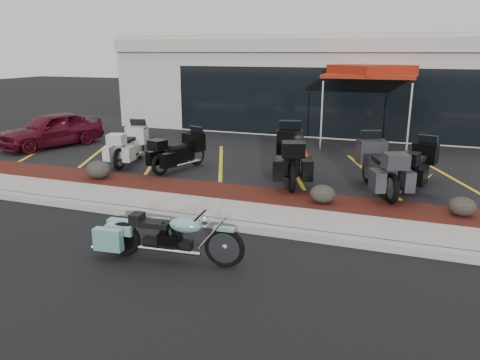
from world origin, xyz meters
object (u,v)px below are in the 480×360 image
at_px(parked_car, 51,130).
at_px(touring_white, 139,139).
at_px(popup_canopy, 371,73).
at_px(hero_cruiser, 224,242).
at_px(traffic_cone, 303,148).

bearing_deg(parked_car, touring_white, 12.19).
distance_m(touring_white, popup_canopy, 8.21).
bearing_deg(hero_cruiser, traffic_cone, 88.76).
bearing_deg(parked_car, popup_canopy, 42.41).
distance_m(hero_cruiser, traffic_cone, 8.07).
distance_m(hero_cruiser, parked_car, 11.13).
relative_size(touring_white, traffic_cone, 4.64).
relative_size(touring_white, popup_canopy, 0.54).
bearing_deg(traffic_cone, popup_canopy, 56.39).
xyz_separation_m(touring_white, traffic_cone, (4.71, 2.16, -0.39)).
bearing_deg(hero_cruiser, parked_car, 139.69).
distance_m(touring_white, parked_car, 3.88).
bearing_deg(touring_white, parked_car, 71.57).
xyz_separation_m(parked_car, popup_canopy, (10.26, 4.22, 1.92)).
relative_size(hero_cruiser, touring_white, 1.20).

